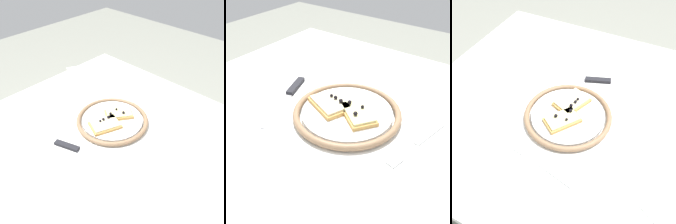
% 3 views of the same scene
% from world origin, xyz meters
% --- Properties ---
extents(dining_table, '(0.90, 0.94, 0.76)m').
position_xyz_m(dining_table, '(0.00, 0.00, 0.66)').
color(dining_table, white).
rests_on(dining_table, ground_plane).
extents(plate, '(0.27, 0.27, 0.02)m').
position_xyz_m(plate, '(-0.05, -0.04, 0.77)').
color(plate, white).
rests_on(plate, dining_table).
extents(pizza_slice_near, '(0.12, 0.11, 0.03)m').
position_xyz_m(pizza_slice_near, '(-0.09, -0.03, 0.78)').
color(pizza_slice_near, tan).
rests_on(pizza_slice_near, plate).
extents(pizza_slice_far, '(0.13, 0.11, 0.03)m').
position_xyz_m(pizza_slice_far, '(-0.01, -0.03, 0.78)').
color(pizza_slice_far, tan).
rests_on(pizza_slice_far, plate).
extents(knife, '(0.10, 0.23, 0.01)m').
position_xyz_m(knife, '(0.13, -0.03, 0.76)').
color(knife, silver).
rests_on(knife, dining_table).
extents(fork, '(0.06, 0.20, 0.00)m').
position_xyz_m(fork, '(-0.24, -0.05, 0.76)').
color(fork, silver).
rests_on(fork, dining_table).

